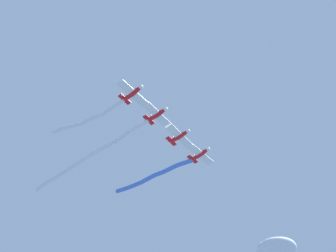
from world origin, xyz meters
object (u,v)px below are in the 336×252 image
at_px(airplane_left_wing, 157,115).
at_px(airplane_slot, 200,154).
at_px(airplane_lead, 133,93).
at_px(airplane_right_wing, 179,136).

height_order(airplane_left_wing, airplane_slot, same).
relative_size(airplane_lead, airplane_left_wing, 1.00).
relative_size(airplane_left_wing, airplane_slot, 1.00).
xyz_separation_m(airplane_lead, airplane_right_wing, (12.10, 3.80, 0.00)).
bearing_deg(airplane_left_wing, airplane_slot, 88.47).
relative_size(airplane_left_wing, airplane_right_wing, 1.00).
bearing_deg(airplane_right_wing, airplane_lead, -91.70).
xyz_separation_m(airplane_left_wing, airplane_right_wing, (6.05, 1.90, -0.30)).
xyz_separation_m(airplane_right_wing, airplane_slot, (6.04, 1.90, 0.30)).
relative_size(airplane_lead, airplane_right_wing, 1.00).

